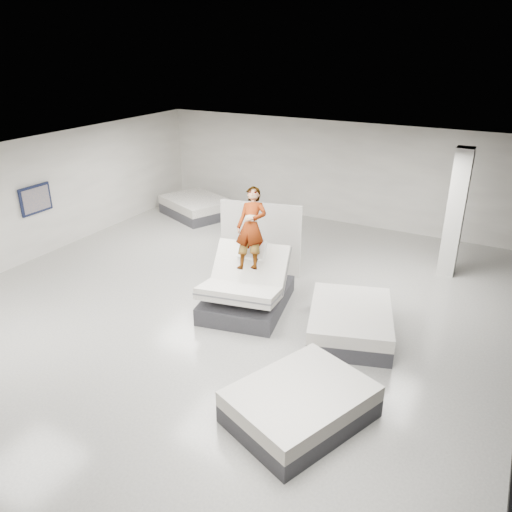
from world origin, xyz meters
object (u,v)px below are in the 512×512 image
object	(u,v)px
flat_bed_right_far	(350,322)
flat_bed_left_far	(196,207)
hero_bed	(247,290)
person	(251,244)
remote	(256,261)
divider_panel	(260,239)
column	(455,214)
flat_bed_right_near	(300,404)
wall_poster	(36,199)

from	to	relation	value
flat_bed_right_far	flat_bed_left_far	bearing A→B (deg)	145.82
hero_bed	flat_bed_right_far	xyz separation A→B (m)	(2.35, 0.04, -0.14)
person	remote	distance (m)	0.48
divider_panel	hero_bed	bearing A→B (deg)	-83.91
flat_bed_left_far	column	bearing A→B (deg)	-5.61
flat_bed_right_near	wall_poster	xyz separation A→B (m)	(-8.80, 2.66, 1.31)
person	divider_panel	bearing A→B (deg)	98.65
divider_panel	column	distance (m)	4.77
hero_bed	divider_panel	size ratio (longest dim) A/B	1.21
flat_bed_right_far	flat_bed_left_far	world-z (taller)	flat_bed_left_far
flat_bed_right_far	column	world-z (taller)	column
flat_bed_right_near	column	bearing A→B (deg)	80.34
divider_panel	column	xyz separation A→B (m)	(4.18, 2.19, 0.67)
wall_poster	flat_bed_right_near	bearing A→B (deg)	-16.79
divider_panel	wall_poster	world-z (taller)	wall_poster
flat_bed_right_far	flat_bed_right_near	bearing A→B (deg)	-87.70
hero_bed	flat_bed_left_far	world-z (taller)	hero_bed
remote	column	size ratio (longest dim) A/B	0.04
wall_poster	person	bearing A→B (deg)	3.43
hero_bed	flat_bed_left_far	size ratio (longest dim) A/B	0.92
remote	flat_bed_right_far	size ratio (longest dim) A/B	0.06
person	column	bearing A→B (deg)	33.38
flat_bed_left_far	wall_poster	world-z (taller)	wall_poster
divider_panel	flat_bed_right_near	world-z (taller)	divider_panel
divider_panel	flat_bed_right_far	xyz separation A→B (m)	(2.94, -1.73, -0.64)
flat_bed_right_far	flat_bed_left_far	distance (m)	8.40
flat_bed_right_near	column	xyz separation A→B (m)	(1.13, 6.66, 1.31)
hero_bed	remote	bearing A→B (deg)	9.16
hero_bed	column	bearing A→B (deg)	47.79
hero_bed	wall_poster	xyz separation A→B (m)	(-6.34, -0.04, 1.17)
divider_panel	wall_poster	xyz separation A→B (m)	(-5.75, -1.81, 0.67)
remote	divider_panel	size ratio (longest dim) A/B	0.07
hero_bed	divider_panel	distance (m)	1.93
person	hero_bed	bearing A→B (deg)	-90.00
wall_poster	column	bearing A→B (deg)	21.93
divider_panel	wall_poster	bearing A→B (deg)	-174.84
remote	flat_bed_right_near	world-z (taller)	remote
person	remote	world-z (taller)	person
divider_panel	person	bearing A→B (deg)	-82.33
remote	column	xyz separation A→B (m)	(3.37, 3.92, 0.43)
flat_bed_left_far	person	bearing A→B (deg)	-44.30
remote	wall_poster	world-z (taller)	wall_poster
hero_bed	flat_bed_left_far	distance (m)	6.63
flat_bed_left_far	wall_poster	distance (m)	5.27
hero_bed	flat_bed_right_near	xyz separation A→B (m)	(2.46, -2.70, -0.15)
flat_bed_right_near	flat_bed_left_far	distance (m)	10.27
remote	divider_panel	xyz separation A→B (m)	(-0.81, 1.74, -0.24)
person	flat_bed_right_far	size ratio (longest dim) A/B	0.74
flat_bed_right_near	column	size ratio (longest dim) A/B	0.79
column	person	bearing A→B (deg)	-135.27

